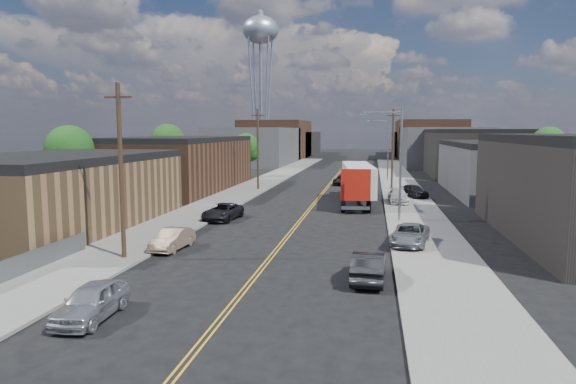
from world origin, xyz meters
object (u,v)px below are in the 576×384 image
(car_left_a, at_px, (91,301))
(car_ahead_truck, at_px, (343,180))
(water_tower, at_px, (261,35))
(car_left_c, at_px, (223,212))
(car_right_oncoming, at_px, (369,266))
(car_right_lot_b, at_px, (398,196))
(car_left_b, at_px, (172,239))
(car_right_lot_c, at_px, (414,191))
(car_right_lot_a, at_px, (410,234))
(semi_truck, at_px, (358,180))

(car_left_a, relative_size, car_ahead_truck, 0.87)
(water_tower, relative_size, car_left_c, 7.53)
(car_left_a, xyz_separation_m, car_right_oncoming, (10.69, 6.95, 0.02))
(water_tower, height_order, car_right_lot_b, water_tower)
(car_left_a, distance_m, car_left_b, 11.84)
(car_right_lot_b, height_order, car_ahead_truck, car_right_lot_b)
(car_right_lot_b, bearing_deg, car_right_oncoming, -98.07)
(water_tower, bearing_deg, car_left_b, -80.88)
(car_right_oncoming, distance_m, car_right_lot_b, 27.55)
(car_left_c, bearing_deg, car_left_b, -84.77)
(water_tower, height_order, car_right_oncoming, water_tower)
(car_left_a, height_order, car_right_oncoming, car_right_oncoming)
(water_tower, bearing_deg, car_right_lot_c, -65.23)
(water_tower, bearing_deg, car_right_oncoming, -74.81)
(water_tower, distance_m, car_right_lot_b, 85.88)
(car_left_b, xyz_separation_m, car_right_lot_c, (16.67, 27.25, 0.20))
(car_left_a, height_order, car_right_lot_a, car_right_lot_a)
(car_right_oncoming, height_order, car_right_lot_a, car_right_oncoming)
(car_left_a, relative_size, car_left_c, 0.85)
(car_right_oncoming, relative_size, car_right_lot_b, 0.97)
(car_left_b, xyz_separation_m, car_right_oncoming, (12.09, -4.80, 0.08))
(semi_truck, bearing_deg, car_right_lot_a, -84.92)
(car_left_a, xyz_separation_m, car_ahead_truck, (6.84, 52.09, -0.04))
(car_left_c, bearing_deg, semi_truck, 54.08)
(semi_truck, xyz_separation_m, car_right_lot_b, (4.03, -0.55, -1.47))
(car_right_lot_a, bearing_deg, water_tower, 118.70)
(car_right_lot_c, bearing_deg, car_right_lot_b, -138.74)
(car_left_a, height_order, car_right_lot_c, car_right_lot_c)
(water_tower, height_order, car_left_b, water_tower)
(semi_truck, height_order, car_ahead_truck, semi_truck)
(car_ahead_truck, bearing_deg, car_left_a, -91.77)
(car_right_oncoming, bearing_deg, car_left_c, -49.90)
(water_tower, relative_size, car_right_lot_b, 8.04)
(car_left_c, relative_size, car_ahead_truck, 1.02)
(car_left_b, distance_m, car_ahead_truck, 41.17)
(car_left_a, xyz_separation_m, car_right_lot_c, (15.27, 39.01, 0.14))
(water_tower, xyz_separation_m, car_right_lot_c, (32.27, -69.94, -29.79))
(car_right_lot_a, relative_size, car_right_lot_c, 1.13)
(car_left_b, distance_m, car_right_oncoming, 13.01)
(water_tower, xyz_separation_m, car_right_lot_a, (30.20, -94.00, -29.85))
(car_right_lot_b, bearing_deg, car_left_b, -125.62)
(semi_truck, distance_m, car_right_lot_b, 4.32)
(car_right_lot_a, height_order, car_right_lot_b, car_right_lot_b)
(car_ahead_truck, bearing_deg, car_right_lot_b, -64.01)
(semi_truck, height_order, car_left_c, semi_truck)
(car_left_a, height_order, car_left_b, car_left_a)
(car_right_lot_a, distance_m, car_right_lot_b, 19.42)
(car_right_lot_a, bearing_deg, car_right_lot_b, 100.34)
(semi_truck, distance_m, car_ahead_truck, 17.43)
(semi_truck, relative_size, car_right_lot_c, 3.76)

